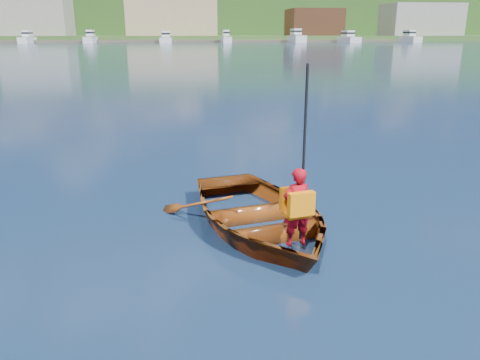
% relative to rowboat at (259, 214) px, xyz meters
% --- Properties ---
extents(ground, '(600.00, 600.00, 0.00)m').
position_rel_rowboat_xyz_m(ground, '(1.27, -0.21, -0.21)').
color(ground, '#142F45').
rests_on(ground, ground).
extents(rowboat, '(3.15, 3.88, 0.71)m').
position_rel_rowboat_xyz_m(rowboat, '(0.00, 0.00, 0.00)').
color(rowboat, brown).
rests_on(rowboat, ground).
extents(child_paddler, '(0.42, 0.40, 2.27)m').
position_rel_rowboat_xyz_m(child_paddler, '(0.35, -0.84, 0.44)').
color(child_paddler, '#9E0916').
rests_on(child_paddler, ground).
extents(shoreline, '(400.00, 140.00, 22.00)m').
position_rel_rowboat_xyz_m(shoreline, '(1.27, 236.40, 10.12)').
color(shoreline, '#355720').
rests_on(shoreline, ground).
extents(dock, '(160.02, 11.30, 0.80)m').
position_rel_rowboat_xyz_m(dock, '(-9.00, 147.79, 0.19)').
color(dock, '#50483B').
rests_on(dock, ground).
extents(waterfront_buildings, '(202.00, 16.00, 14.00)m').
position_rel_rowboat_xyz_m(waterfront_buildings, '(-6.47, 164.79, 7.54)').
color(waterfront_buildings, brown).
rests_on(waterfront_buildings, ground).
extents(marina_yachts, '(143.59, 12.99, 4.42)m').
position_rel_rowboat_xyz_m(marina_yachts, '(6.75, 143.10, 1.15)').
color(marina_yachts, silver).
rests_on(marina_yachts, ground).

